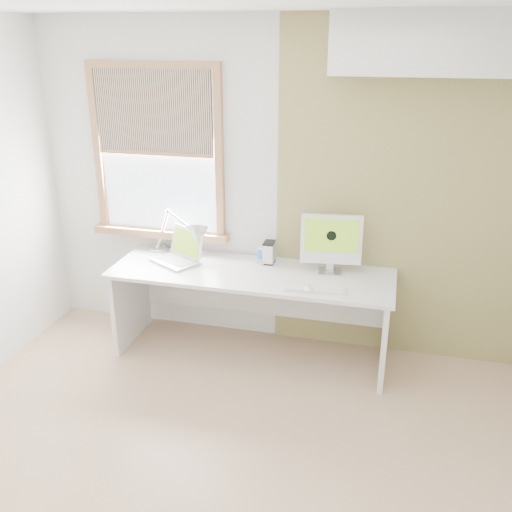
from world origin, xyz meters
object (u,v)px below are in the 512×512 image
(desk_lamp, at_px, (190,236))
(imac, at_px, (331,240))
(laptop, at_px, (180,253))
(external_drive, at_px, (269,252))
(desk, at_px, (253,291))

(desk_lamp, xyz_separation_m, imac, (1.14, 0.02, 0.06))
(laptop, height_order, external_drive, laptop)
(desk_lamp, height_order, external_drive, desk_lamp)
(imac, bearing_deg, laptop, -176.34)
(desk_lamp, distance_m, laptop, 0.16)
(desk, relative_size, imac, 4.68)
(imac, bearing_deg, desk, -170.74)
(desk_lamp, relative_size, external_drive, 3.59)
(desk_lamp, distance_m, external_drive, 0.65)
(external_drive, bearing_deg, desk_lamp, -172.43)
(laptop, bearing_deg, imac, 3.66)
(external_drive, relative_size, imac, 0.37)
(desk_lamp, relative_size, laptop, 1.36)
(external_drive, bearing_deg, laptop, -168.68)
(laptop, distance_m, external_drive, 0.72)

